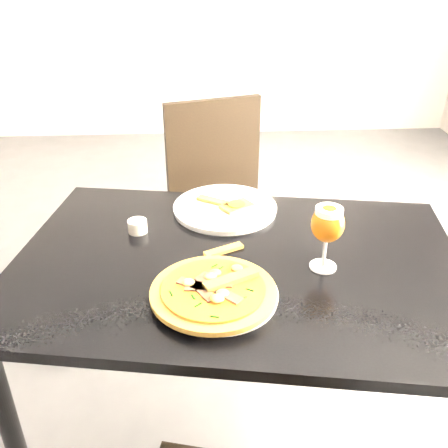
{
  "coord_description": "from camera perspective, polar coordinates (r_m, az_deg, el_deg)",
  "views": [
    {
      "loc": [
        0.2,
        -1.4,
        1.49
      ],
      "look_at": [
        0.27,
        -0.22,
        0.83
      ],
      "focal_mm": 40.0,
      "sensor_mm": 36.0,
      "label": 1
    }
  ],
  "objects": [
    {
      "name": "crust_scraps",
      "position": [
        1.58,
        0.59,
        2.28
      ],
      "size": [
        0.18,
        0.13,
        0.01
      ],
      "rotation": [
        0.0,
        0.0,
        -0.13
      ],
      "color": "brown",
      "rests_on": "plate_second"
    },
    {
      "name": "dining_table",
      "position": [
        1.4,
        1.44,
        -7.16
      ],
      "size": [
        1.32,
        0.99,
        0.75
      ],
      "rotation": [
        0.0,
        0.0,
        -0.17
      ],
      "color": "black",
      "rests_on": "ground"
    },
    {
      "name": "plate_second",
      "position": [
        1.59,
        0.12,
        1.83
      ],
      "size": [
        0.42,
        0.42,
        0.02
      ],
      "primitive_type": "cylinder",
      "rotation": [
        0.0,
        0.0,
        -0.37
      ],
      "color": "white",
      "rests_on": "dining_table"
    },
    {
      "name": "loose_crust",
      "position": [
        1.38,
        -0.03,
        -2.98
      ],
      "size": [
        0.11,
        0.07,
        0.01
      ],
      "primitive_type": "cube",
      "rotation": [
        0.0,
        0.0,
        0.45
      ],
      "color": "brown",
      "rests_on": "dining_table"
    },
    {
      "name": "plate_main",
      "position": [
        1.2,
        -0.52,
        -8.14
      ],
      "size": [
        0.32,
        0.32,
        0.01
      ],
      "primitive_type": "cylinder",
      "rotation": [
        0.0,
        0.0,
        -0.14
      ],
      "color": "white",
      "rests_on": "dining_table"
    },
    {
      "name": "ground",
      "position": [
        2.05,
        -8.44,
        -17.75
      ],
      "size": [
        6.0,
        6.0,
        0.0
      ],
      "primitive_type": "plane",
      "color": "#525154",
      "rests_on": "ground"
    },
    {
      "name": "pizza",
      "position": [
        1.19,
        -1.16,
        -7.61
      ],
      "size": [
        0.3,
        0.3,
        0.03
      ],
      "rotation": [
        0.0,
        0.0,
        0.15
      ],
      "color": "brown",
      "rests_on": "plate_main"
    },
    {
      "name": "chair_far",
      "position": [
        2.13,
        -0.06,
        2.14
      ],
      "size": [
        0.54,
        0.54,
        0.94
      ],
      "rotation": [
        0.0,
        0.0,
        0.29
      ],
      "color": "black",
      "rests_on": "ground"
    },
    {
      "name": "sauce_cup",
      "position": [
        1.48,
        -9.86,
        -0.18
      ],
      "size": [
        0.06,
        0.06,
        0.04
      ],
      "color": "#B8B3A6",
      "rests_on": "dining_table"
    },
    {
      "name": "beer_glass",
      "position": [
        1.27,
        11.77,
        -0.05
      ],
      "size": [
        0.09,
        0.09,
        0.18
      ],
      "color": "#B2B7BB",
      "rests_on": "dining_table"
    }
  ]
}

